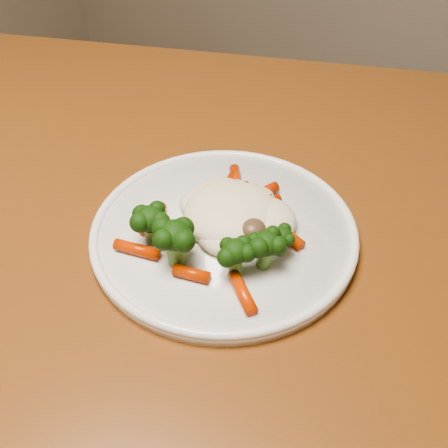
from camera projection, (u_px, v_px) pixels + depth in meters
name	position (u px, v px, depth m)	size (l,w,h in m)	color
dining_table	(213.00, 295.00, 0.65)	(1.50, 1.27, 0.75)	brown
plate	(224.00, 234.00, 0.59)	(0.28, 0.28, 0.01)	white
meal	(223.00, 221.00, 0.56)	(0.17, 0.18, 0.05)	#F7E6C5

